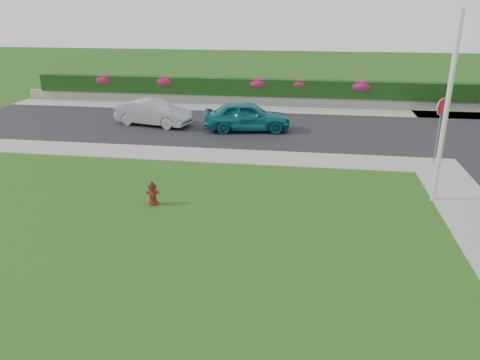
% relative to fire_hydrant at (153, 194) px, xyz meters
% --- Properties ---
extents(ground, '(120.00, 120.00, 0.00)m').
position_rel_fire_hydrant_xyz_m(ground, '(3.31, -3.47, -0.38)').
color(ground, black).
rests_on(ground, ground).
extents(street_far, '(26.00, 8.00, 0.04)m').
position_rel_fire_hydrant_xyz_m(street_far, '(-1.69, 10.53, -0.36)').
color(street_far, black).
rests_on(street_far, ground).
extents(sidewalk_far, '(24.00, 2.00, 0.04)m').
position_rel_fire_hydrant_xyz_m(sidewalk_far, '(-2.69, 5.53, -0.36)').
color(sidewalk_far, gray).
rests_on(sidewalk_far, ground).
extents(curb_corner, '(2.00, 2.00, 0.04)m').
position_rel_fire_hydrant_xyz_m(curb_corner, '(10.31, 5.53, -0.36)').
color(curb_corner, gray).
rests_on(curb_corner, ground).
extents(sidewalk_beyond, '(34.00, 2.00, 0.04)m').
position_rel_fire_hydrant_xyz_m(sidewalk_beyond, '(2.31, 15.53, -0.36)').
color(sidewalk_beyond, gray).
rests_on(sidewalk_beyond, ground).
extents(retaining_wall, '(34.00, 0.40, 0.60)m').
position_rel_fire_hydrant_xyz_m(retaining_wall, '(2.31, 17.03, -0.08)').
color(retaining_wall, gray).
rests_on(retaining_wall, ground).
extents(hedge, '(32.00, 0.90, 1.10)m').
position_rel_fire_hydrant_xyz_m(hedge, '(2.31, 17.13, 0.77)').
color(hedge, black).
rests_on(hedge, retaining_wall).
extents(fire_hydrant, '(0.42, 0.39, 0.80)m').
position_rel_fire_hydrant_xyz_m(fire_hydrant, '(0.00, 0.00, 0.00)').
color(fire_hydrant, '#4A110B').
rests_on(fire_hydrant, ground).
extents(sedan_teal, '(4.72, 2.49, 1.53)m').
position_rel_fire_hydrant_xyz_m(sedan_teal, '(1.79, 10.02, 0.42)').
color(sedan_teal, '#0D6168').
rests_on(sedan_teal, street_far).
extents(sedan_silver, '(4.45, 2.39, 1.39)m').
position_rel_fire_hydrant_xyz_m(sedan_silver, '(-3.43, 10.43, 0.36)').
color(sedan_silver, '#9EA1A6').
rests_on(sedan_silver, street_far).
extents(utility_pole, '(0.16, 0.16, 6.20)m').
position_rel_fire_hydrant_xyz_m(utility_pole, '(9.33, 1.75, 2.72)').
color(utility_pole, silver).
rests_on(utility_pole, ground).
extents(stop_sign, '(0.54, 0.55, 2.77)m').
position_rel_fire_hydrant_xyz_m(stop_sign, '(10.30, 5.97, 1.69)').
color(stop_sign, slate).
rests_on(stop_sign, ground).
extents(flower_clump_a, '(1.45, 0.93, 0.73)m').
position_rel_fire_hydrant_xyz_m(flower_clump_a, '(-9.12, 17.03, 1.03)').
color(flower_clump_a, '#A51C5A').
rests_on(flower_clump_a, hedge).
extents(flower_clump_b, '(1.50, 0.96, 0.75)m').
position_rel_fire_hydrant_xyz_m(flower_clump_b, '(-4.74, 17.03, 1.02)').
color(flower_clump_b, '#A51C5A').
rests_on(flower_clump_b, hedge).
extents(flower_clump_c, '(1.03, 0.66, 0.51)m').
position_rel_fire_hydrant_xyz_m(flower_clump_c, '(-1.54, 17.03, 1.12)').
color(flower_clump_c, '#A51C5A').
rests_on(flower_clump_c, hedge).
extents(flower_clump_d, '(1.46, 0.94, 0.73)m').
position_rel_fire_hydrant_xyz_m(flower_clump_d, '(1.53, 17.03, 1.03)').
color(flower_clump_d, '#A51C5A').
rests_on(flower_clump_d, hedge).
extents(flower_clump_e, '(1.28, 0.82, 0.64)m').
position_rel_fire_hydrant_xyz_m(flower_clump_e, '(4.23, 17.03, 1.07)').
color(flower_clump_e, '#A51C5A').
rests_on(flower_clump_e, hedge).
extents(flower_clump_f, '(1.56, 1.00, 0.78)m').
position_rel_fire_hydrant_xyz_m(flower_clump_f, '(8.13, 17.03, 1.01)').
color(flower_clump_f, '#A51C5A').
rests_on(flower_clump_f, hedge).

